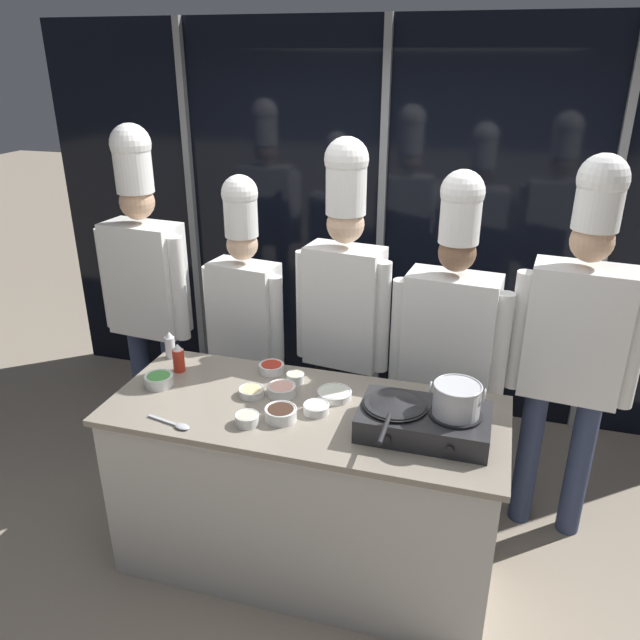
# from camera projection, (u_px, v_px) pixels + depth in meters

# --- Properties ---
(ground_plane) EXTENTS (24.00, 24.00, 0.00)m
(ground_plane) POSITION_uv_depth(u_px,v_px,m) (307.00, 558.00, 3.31)
(ground_plane) COLOR gray
(window_wall_back) EXTENTS (5.08, 0.09, 2.70)m
(window_wall_back) POSITION_uv_depth(u_px,v_px,m) (382.00, 227.00, 4.35)
(window_wall_back) COLOR black
(window_wall_back) RESTS_ON ground_plane
(demo_counter) EXTENTS (1.88, 0.78, 0.93)m
(demo_counter) POSITION_uv_depth(u_px,v_px,m) (306.00, 487.00, 3.13)
(demo_counter) COLOR beige
(demo_counter) RESTS_ON ground_plane
(portable_stove) EXTENTS (0.57, 0.35, 0.12)m
(portable_stove) POSITION_uv_depth(u_px,v_px,m) (424.00, 421.00, 2.73)
(portable_stove) COLOR #28282B
(portable_stove) RESTS_ON demo_counter
(frying_pan) EXTENTS (0.29, 0.50, 0.04)m
(frying_pan) POSITION_uv_depth(u_px,v_px,m) (395.00, 401.00, 2.73)
(frying_pan) COLOR #232326
(frying_pan) RESTS_ON portable_stove
(stock_pot) EXTENTS (0.23, 0.21, 0.14)m
(stock_pot) POSITION_uv_depth(u_px,v_px,m) (457.00, 399.00, 2.64)
(stock_pot) COLOR #B7BABF
(stock_pot) RESTS_ON portable_stove
(squeeze_bottle_clear) EXTENTS (0.05, 0.05, 0.16)m
(squeeze_bottle_clear) POSITION_uv_depth(u_px,v_px,m) (170.00, 345.00, 3.40)
(squeeze_bottle_clear) COLOR white
(squeeze_bottle_clear) RESTS_ON demo_counter
(squeeze_bottle_chili) EXTENTS (0.06, 0.06, 0.16)m
(squeeze_bottle_chili) POSITION_uv_depth(u_px,v_px,m) (179.00, 358.00, 3.26)
(squeeze_bottle_chili) COLOR red
(squeeze_bottle_chili) RESTS_ON demo_counter
(prep_bowl_soy_glaze) EXTENTS (0.15, 0.15, 0.06)m
(prep_bowl_soy_glaze) POSITION_uv_depth(u_px,v_px,m) (281.00, 413.00, 2.84)
(prep_bowl_soy_glaze) COLOR white
(prep_bowl_soy_glaze) RESTS_ON demo_counter
(prep_bowl_chili_flakes) EXTENTS (0.13, 0.13, 0.05)m
(prep_bowl_chili_flakes) POSITION_uv_depth(u_px,v_px,m) (271.00, 367.00, 3.27)
(prep_bowl_chili_flakes) COLOR white
(prep_bowl_chili_flakes) RESTS_ON demo_counter
(prep_bowl_chicken) EXTENTS (0.11, 0.11, 0.05)m
(prep_bowl_chicken) POSITION_uv_depth(u_px,v_px,m) (247.00, 419.00, 2.81)
(prep_bowl_chicken) COLOR white
(prep_bowl_chicken) RESTS_ON demo_counter
(prep_bowl_ginger) EXTENTS (0.13, 0.13, 0.04)m
(prep_bowl_ginger) POSITION_uv_depth(u_px,v_px,m) (251.00, 391.00, 3.04)
(prep_bowl_ginger) COLOR white
(prep_bowl_ginger) RESTS_ON demo_counter
(prep_bowl_shrimp) EXTENTS (0.14, 0.14, 0.05)m
(prep_bowl_shrimp) POSITION_uv_depth(u_px,v_px,m) (281.00, 389.00, 3.05)
(prep_bowl_shrimp) COLOR white
(prep_bowl_shrimp) RESTS_ON demo_counter
(prep_bowl_bean_sprouts) EXTENTS (0.17, 0.17, 0.04)m
(prep_bowl_bean_sprouts) POSITION_uv_depth(u_px,v_px,m) (335.00, 394.00, 3.03)
(prep_bowl_bean_sprouts) COLOR white
(prep_bowl_bean_sprouts) RESTS_ON demo_counter
(prep_bowl_onion) EXTENTS (0.12, 0.12, 0.04)m
(prep_bowl_onion) POSITION_uv_depth(u_px,v_px,m) (316.00, 408.00, 2.90)
(prep_bowl_onion) COLOR white
(prep_bowl_onion) RESTS_ON demo_counter
(prep_bowl_scallions) EXTENTS (0.15, 0.15, 0.06)m
(prep_bowl_scallions) POSITION_uv_depth(u_px,v_px,m) (159.00, 380.00, 3.13)
(prep_bowl_scallions) COLOR white
(prep_bowl_scallions) RESTS_ON demo_counter
(prep_bowl_noodles) EXTENTS (0.09, 0.09, 0.05)m
(prep_bowl_noodles) POSITION_uv_depth(u_px,v_px,m) (295.00, 377.00, 3.17)
(prep_bowl_noodles) COLOR white
(prep_bowl_noodles) RESTS_ON demo_counter
(serving_spoon_slotted) EXTENTS (0.24, 0.08, 0.02)m
(serving_spoon_slotted) POSITION_uv_depth(u_px,v_px,m) (176.00, 425.00, 2.80)
(serving_spoon_slotted) COLOR #B2B5BA
(serving_spoon_slotted) RESTS_ON demo_counter
(chef_head) EXTENTS (0.60, 0.28, 2.12)m
(chef_head) POSITION_uv_depth(u_px,v_px,m) (145.00, 276.00, 3.79)
(chef_head) COLOR #2D3856
(chef_head) RESTS_ON ground_plane
(chef_sous) EXTENTS (0.52, 0.26, 1.86)m
(chef_sous) POSITION_uv_depth(u_px,v_px,m) (245.00, 308.00, 3.68)
(chef_sous) COLOR #2D3856
(chef_sous) RESTS_ON ground_plane
(chef_line) EXTENTS (0.55, 0.27, 2.09)m
(chef_line) POSITION_uv_depth(u_px,v_px,m) (344.00, 298.00, 3.42)
(chef_line) COLOR #232326
(chef_line) RESTS_ON ground_plane
(chef_pastry) EXTENTS (0.62, 0.29, 1.97)m
(chef_pastry) POSITION_uv_depth(u_px,v_px,m) (450.00, 334.00, 3.27)
(chef_pastry) COLOR #4C4C51
(chef_pastry) RESTS_ON ground_plane
(chef_apprentice) EXTENTS (0.62, 0.29, 2.07)m
(chef_apprentice) POSITION_uv_depth(u_px,v_px,m) (576.00, 333.00, 3.09)
(chef_apprentice) COLOR #2D3856
(chef_apprentice) RESTS_ON ground_plane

